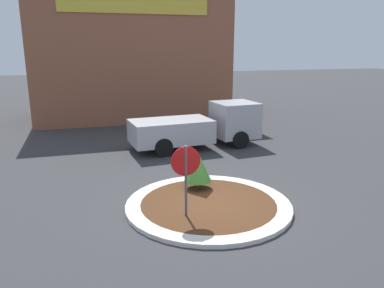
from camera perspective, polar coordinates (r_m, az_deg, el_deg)
ground_plane at (r=11.31m, az=2.50°, el=-9.50°), size 120.00×120.00×0.00m
traffic_island at (r=11.29m, az=2.50°, el=-9.21°), size 4.91×4.91×0.13m
stop_sign at (r=9.97m, az=-0.95°, el=-3.83°), size 0.81×0.07×2.11m
island_shrub at (r=12.10m, az=0.89°, el=-3.42°), size 0.89×0.89×1.24m
utility_truck at (r=17.59m, az=1.31°, el=2.73°), size 6.20×2.50×2.04m
storefront_building at (r=25.73m, az=-9.36°, el=12.70°), size 12.23×6.07×7.71m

